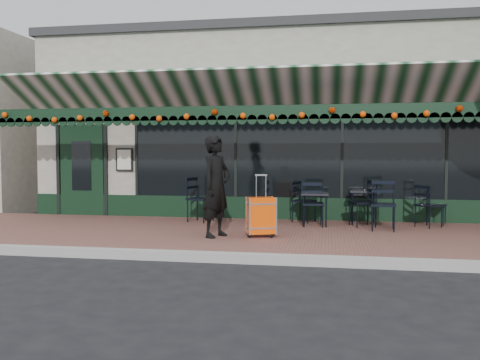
% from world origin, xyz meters
% --- Properties ---
extents(ground, '(80.00, 80.00, 0.00)m').
position_xyz_m(ground, '(0.00, 0.00, 0.00)').
color(ground, black).
rests_on(ground, ground).
extents(sidewalk, '(18.00, 4.00, 0.15)m').
position_xyz_m(sidewalk, '(0.00, 2.00, 0.07)').
color(sidewalk, brown).
rests_on(sidewalk, ground).
extents(curb, '(18.00, 0.16, 0.15)m').
position_xyz_m(curb, '(0.00, -0.08, 0.07)').
color(curb, '#9E9E99').
rests_on(curb, ground).
extents(restaurant_building, '(12.00, 9.60, 4.50)m').
position_xyz_m(restaurant_building, '(0.00, 7.84, 2.27)').
color(restaurant_building, gray).
rests_on(restaurant_building, ground).
extents(woman, '(0.67, 0.79, 1.82)m').
position_xyz_m(woman, '(-0.88, 1.32, 1.06)').
color(woman, black).
rests_on(woman, sidewalk).
extents(suitcase, '(0.55, 0.43, 1.11)m').
position_xyz_m(suitcase, '(-0.08, 1.44, 0.52)').
color(suitcase, '#FF5008').
rests_on(suitcase, sidewalk).
extents(cafe_table_a, '(0.58, 0.58, 0.71)m').
position_xyz_m(cafe_table_a, '(1.85, 3.54, 0.79)').
color(cafe_table_a, black).
rests_on(cafe_table_a, sidewalk).
extents(cafe_table_b, '(0.55, 0.55, 0.68)m').
position_xyz_m(cafe_table_b, '(0.84, 3.09, 0.76)').
color(cafe_table_b, black).
rests_on(cafe_table_b, sidewalk).
extents(chair_a_left, '(0.62, 0.62, 0.96)m').
position_xyz_m(chair_a_left, '(1.80, 3.11, 0.63)').
color(chair_a_left, black).
rests_on(chair_a_left, sidewalk).
extents(chair_a_right, '(0.50, 0.50, 0.79)m').
position_xyz_m(chair_a_right, '(3.35, 3.65, 0.54)').
color(chair_a_right, black).
rests_on(chair_a_right, sidewalk).
extents(chair_a_front, '(0.52, 0.52, 0.98)m').
position_xyz_m(chair_a_front, '(2.16, 2.63, 0.64)').
color(chair_a_front, black).
rests_on(chair_a_front, sidewalk).
extents(chair_a_extra, '(0.62, 0.62, 0.88)m').
position_xyz_m(chair_a_extra, '(3.11, 3.21, 0.59)').
color(chair_a_extra, black).
rests_on(chair_a_extra, sidewalk).
extents(chair_b_left, '(0.50, 0.50, 0.94)m').
position_xyz_m(chair_b_left, '(-0.40, 3.24, 0.62)').
color(chair_b_left, black).
rests_on(chair_b_left, sidewalk).
extents(chair_b_right, '(0.59, 0.59, 0.90)m').
position_xyz_m(chair_b_right, '(0.58, 3.59, 0.60)').
color(chair_b_right, black).
rests_on(chair_b_right, sidewalk).
extents(chair_b_front, '(0.50, 0.50, 0.91)m').
position_xyz_m(chair_b_front, '(0.79, 2.96, 0.60)').
color(chair_b_front, black).
rests_on(chair_b_front, sidewalk).
extents(chair_solo, '(0.61, 0.61, 0.99)m').
position_xyz_m(chair_solo, '(-1.66, 3.25, 0.64)').
color(chair_solo, black).
rests_on(chair_solo, sidewalk).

